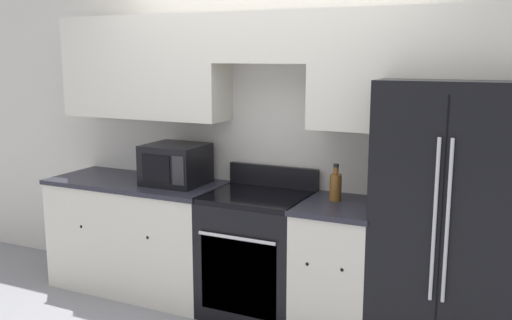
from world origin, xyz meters
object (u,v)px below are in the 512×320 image
object	(u,v)px
refrigerator	(449,218)
microwave	(176,164)
oven_range	(257,253)
bottle	(336,186)

from	to	relation	value
refrigerator	microwave	size ratio (longest dim) A/B	3.93
refrigerator	microwave	distance (m)	2.03
oven_range	bottle	world-z (taller)	bottle
oven_range	microwave	world-z (taller)	microwave
microwave	bottle	xyz separation A→B (m)	(1.27, 0.04, -0.05)
microwave	bottle	distance (m)	1.27
bottle	refrigerator	bearing A→B (deg)	-0.54
microwave	oven_range	bearing A→B (deg)	-2.82
refrigerator	bottle	bearing A→B (deg)	179.46
refrigerator	bottle	distance (m)	0.76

